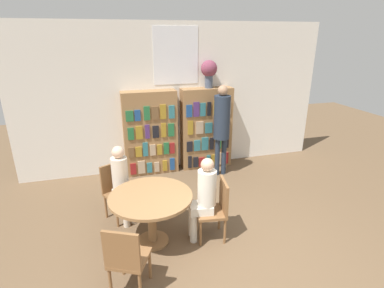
{
  "coord_description": "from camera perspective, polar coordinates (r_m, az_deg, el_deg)",
  "views": [
    {
      "loc": [
        -1.36,
        -2.58,
        2.74
      ],
      "look_at": [
        -0.1,
        1.86,
        1.05
      ],
      "focal_mm": 28.0,
      "sensor_mm": 36.0,
      "label": 1
    }
  ],
  "objects": [
    {
      "name": "chair_near_camera",
      "position": [
        3.52,
        -12.39,
        -20.35
      ],
      "size": [
        0.53,
        0.53,
        0.88
      ],
      "rotation": [
        0.0,
        0.0,
        -0.45
      ],
      "color": "brown",
      "rests_on": "ground_plane"
    },
    {
      "name": "flower_vase",
      "position": [
        6.18,
        3.26,
        13.79
      ],
      "size": [
        0.33,
        0.33,
        0.55
      ],
      "color": "#475166",
      "rests_on": "bookshelf_right"
    },
    {
      "name": "bookshelf_right",
      "position": [
        6.41,
        2.72,
        2.97
      ],
      "size": [
        1.08,
        0.34,
        1.72
      ],
      "color": "olive",
      "rests_on": "ground_plane"
    },
    {
      "name": "reading_table",
      "position": [
        4.13,
        -7.81,
        -11.29
      ],
      "size": [
        1.12,
        1.12,
        0.74
      ],
      "color": "olive",
      "rests_on": "ground_plane"
    },
    {
      "name": "seated_reader_left",
      "position": [
        4.62,
        -13.17,
        -6.86
      ],
      "size": [
        0.36,
        0.4,
        1.23
      ],
      "rotation": [
        0.0,
        0.0,
        -2.65
      ],
      "color": "beige",
      "rests_on": "ground_plane"
    },
    {
      "name": "seated_reader_right",
      "position": [
        4.13,
        2.24,
        -9.68
      ],
      "size": [
        0.38,
        0.3,
        1.22
      ],
      "rotation": [
        0.0,
        0.0,
        1.43
      ],
      "color": "silver",
      "rests_on": "ground_plane"
    },
    {
      "name": "wall_back",
      "position": [
        6.27,
        -3.0,
        8.72
      ],
      "size": [
        6.4,
        0.07,
        3.0
      ],
      "color": "silver",
      "rests_on": "ground_plane"
    },
    {
      "name": "chair_far_side",
      "position": [
        4.27,
        4.65,
        -11.86
      ],
      "size": [
        0.45,
        0.45,
        0.88
      ],
      "rotation": [
        0.0,
        0.0,
        1.43
      ],
      "color": "brown",
      "rests_on": "ground_plane"
    },
    {
      "name": "chair_left_side",
      "position": [
        4.85,
        -14.11,
        -8.26
      ],
      "size": [
        0.54,
        0.54,
        0.88
      ],
      "rotation": [
        0.0,
        0.0,
        -2.65
      ],
      "color": "brown",
      "rests_on": "ground_plane"
    },
    {
      "name": "bookshelf_left",
      "position": [
        6.15,
        -7.92,
        2.06
      ],
      "size": [
        1.08,
        0.34,
        1.72
      ],
      "color": "olive",
      "rests_on": "ground_plane"
    },
    {
      "name": "ground_plane",
      "position": [
        4.01,
        9.48,
        -23.41
      ],
      "size": [
        16.0,
        16.0,
        0.0
      ],
      "primitive_type": "plane",
      "color": "brown"
    },
    {
      "name": "librarian_standing",
      "position": [
        5.92,
        5.69,
        4.35
      ],
      "size": [
        0.32,
        0.59,
        1.85
      ],
      "color": "#232D3D",
      "rests_on": "ground_plane"
    }
  ]
}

